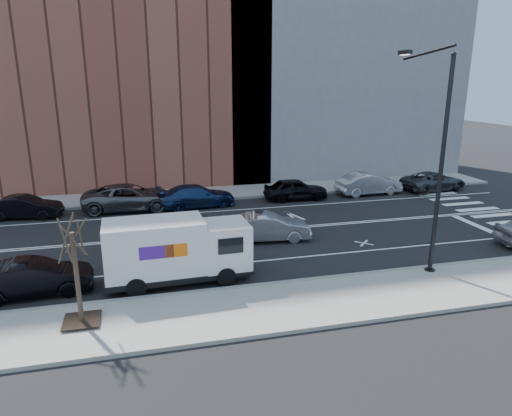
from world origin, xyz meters
name	(u,v)px	position (x,y,z in m)	size (l,w,h in m)	color
ground	(236,232)	(0.00, 0.00, 0.00)	(120.00, 120.00, 0.00)	black
sidewalk_near	(284,306)	(0.00, -8.80, 0.07)	(44.00, 3.60, 0.15)	gray
sidewalk_far	(211,193)	(0.00, 8.80, 0.07)	(44.00, 3.60, 0.15)	gray
curb_near	(270,285)	(0.00, -7.00, 0.08)	(44.00, 0.25, 0.17)	gray
curb_far	(215,199)	(0.00, 7.00, 0.08)	(44.00, 0.25, 0.17)	gray
crosswalk	(485,212)	(16.00, 0.00, 0.00)	(3.00, 14.00, 0.01)	white
road_markings	(236,232)	(0.00, 0.00, 0.00)	(40.00, 8.60, 0.01)	white
bldg_brick	(89,39)	(-8.00, 15.60, 11.00)	(26.00, 10.00, 22.00)	brown
bldg_concrete	(335,19)	(12.00, 15.60, 13.00)	(20.00, 10.00, 26.00)	slate
streetlight	(435,154)	(7.00, -6.91, 5.08)	(0.44, 4.02, 9.34)	black
street_tree	(78,287)	(-7.00, -8.40, 1.45)	(1.20, 1.20, 3.75)	black
fedex_van	(177,249)	(-3.57, -5.60, 1.41)	(5.96, 2.28, 2.69)	black
far_parked_b	(25,207)	(-11.69, 5.67, 0.68)	(1.45, 4.15, 1.37)	black
far_parked_c	(130,197)	(-5.60, 6.04, 0.82)	(2.70, 5.87, 1.63)	#505258
far_parked_d	(197,196)	(-1.42, 5.68, 0.73)	(2.04, 5.02, 1.46)	navy
far_parked_e	(296,189)	(5.44, 5.88, 0.75)	(1.76, 4.38, 1.49)	black
far_parked_f	(369,184)	(11.07, 6.05, 0.78)	(1.66, 4.75, 1.56)	#B0B0B5
far_parked_g	(433,181)	(16.41, 6.06, 0.69)	(2.29, 4.97, 1.38)	#414448
driving_sedan	(268,227)	(1.38, -1.64, 0.71)	(1.51, 4.33, 1.43)	#A0A0A5
near_parked_rear_a	(34,278)	(-9.00, -5.48, 0.70)	(1.49, 4.28, 1.41)	black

